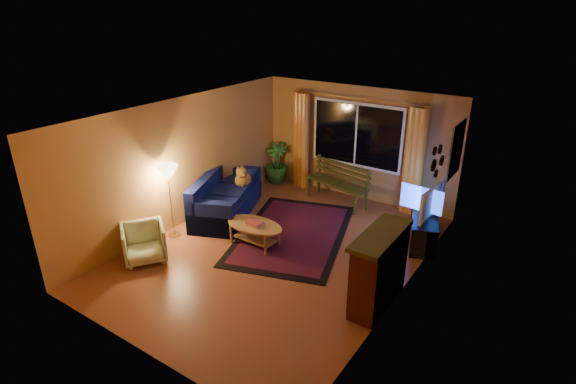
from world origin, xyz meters
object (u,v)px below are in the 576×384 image
Objects in this scene: bench at (336,193)px; floor_lamp at (171,202)px; coffee_table at (255,234)px; sofa at (227,194)px; armchair at (144,241)px; tv_console at (423,228)px.

floor_lamp is (-1.84, -3.06, 0.47)m from bench.
bench is at bearing 82.04° from coffee_table.
armchair is (0.03, -2.17, -0.08)m from sofa.
tv_console is at bearing -6.21° from sofa.
tv_console is at bearing 35.95° from coffee_table.
bench reaches higher than coffee_table.
sofa reaches higher than tv_console.
bench is 4.25m from armchair.
floor_lamp reaches higher than coffee_table.
bench is 1.33× the size of coffee_table.
sofa is at bearing 35.64° from armchair.
floor_lamp reaches higher than armchair.
sofa is 3.04× the size of armchair.
sofa is at bearing 80.72° from floor_lamp.
floor_lamp is 1.68m from coffee_table.
bench is at bearing 143.99° from tv_console.
bench is at bearing 24.75° from sofa.
armchair is 1.93m from coffee_table.
bench is 1.09× the size of floor_lamp.
coffee_table is (1.28, -0.71, -0.23)m from sofa.
armchair reaches higher than bench.
armchair is at bearing -130.59° from coffee_table.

